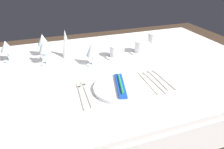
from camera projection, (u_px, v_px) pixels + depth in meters
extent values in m
cube|color=white|center=(109.00, 69.00, 1.21)|extent=(1.80, 1.10, 0.04)
cube|color=white|center=(88.00, 52.00, 1.71)|extent=(1.80, 0.01, 0.18)
cylinder|color=brown|center=(173.00, 71.00, 1.99)|extent=(0.07, 0.07, 0.70)
cylinder|color=white|center=(120.00, 88.00, 0.98)|extent=(0.26, 0.26, 0.02)
cube|color=blue|center=(120.00, 85.00, 0.97)|extent=(0.09, 0.21, 0.01)
cylinder|color=green|center=(120.00, 83.00, 0.96)|extent=(0.05, 0.17, 0.01)
cube|color=beige|center=(88.00, 95.00, 0.94)|extent=(0.02, 0.19, 0.00)
cube|color=beige|center=(83.00, 83.00, 1.03)|extent=(0.02, 0.04, 0.00)
cube|color=beige|center=(82.00, 98.00, 0.92)|extent=(0.03, 0.19, 0.00)
cube|color=beige|center=(79.00, 85.00, 1.01)|extent=(0.02, 0.04, 0.00)
cube|color=beige|center=(150.00, 84.00, 1.02)|extent=(0.02, 0.19, 0.00)
cube|color=beige|center=(141.00, 74.00, 1.11)|extent=(0.02, 0.06, 0.00)
cube|color=beige|center=(156.00, 83.00, 1.03)|extent=(0.02, 0.20, 0.00)
ellipsoid|color=beige|center=(145.00, 73.00, 1.12)|extent=(0.03, 0.04, 0.01)
cube|color=beige|center=(159.00, 81.00, 1.05)|extent=(0.02, 0.19, 0.00)
ellipsoid|color=beige|center=(150.00, 72.00, 1.13)|extent=(0.03, 0.04, 0.01)
cube|color=beige|center=(166.00, 80.00, 1.05)|extent=(0.02, 0.19, 0.00)
ellipsoid|color=beige|center=(155.00, 71.00, 1.14)|extent=(0.03, 0.04, 0.01)
cylinder|color=white|center=(141.00, 52.00, 1.37)|extent=(0.14, 0.14, 0.01)
cylinder|color=white|center=(141.00, 46.00, 1.35)|extent=(0.08, 0.08, 0.07)
torus|color=white|center=(147.00, 45.00, 1.36)|extent=(0.05, 0.01, 0.05)
cylinder|color=white|center=(115.00, 57.00, 1.31)|extent=(0.12, 0.12, 0.01)
cylinder|color=white|center=(115.00, 51.00, 1.29)|extent=(0.07, 0.07, 0.07)
torus|color=white|center=(121.00, 50.00, 1.30)|extent=(0.05, 0.01, 0.05)
cylinder|color=white|center=(153.00, 44.00, 1.52)|extent=(0.14, 0.14, 0.01)
cylinder|color=white|center=(153.00, 38.00, 1.50)|extent=(0.08, 0.08, 0.07)
torus|color=white|center=(158.00, 37.00, 1.51)|extent=(0.05, 0.01, 0.05)
cylinder|color=silver|center=(10.00, 61.00, 1.26)|extent=(0.06, 0.06, 0.01)
cylinder|color=silver|center=(9.00, 56.00, 1.24)|extent=(0.01, 0.01, 0.06)
cone|color=silver|center=(6.00, 46.00, 1.21)|extent=(0.08, 0.08, 0.07)
cylinder|color=silver|center=(47.00, 64.00, 1.22)|extent=(0.07, 0.07, 0.01)
cylinder|color=silver|center=(46.00, 58.00, 1.20)|extent=(0.01, 0.01, 0.07)
cone|color=silver|center=(44.00, 46.00, 1.16)|extent=(0.07, 0.07, 0.08)
cylinder|color=silver|center=(93.00, 65.00, 1.21)|extent=(0.07, 0.07, 0.01)
cylinder|color=silver|center=(92.00, 60.00, 1.20)|extent=(0.01, 0.01, 0.06)
cone|color=silver|center=(92.00, 49.00, 1.16)|extent=(0.07, 0.07, 0.08)
cylinder|color=silver|center=(46.00, 56.00, 1.32)|extent=(0.07, 0.07, 0.01)
cylinder|color=silver|center=(45.00, 50.00, 1.30)|extent=(0.01, 0.01, 0.07)
cone|color=silver|center=(43.00, 40.00, 1.26)|extent=(0.07, 0.07, 0.07)
cone|color=white|center=(66.00, 44.00, 1.27)|extent=(0.06, 0.06, 0.18)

